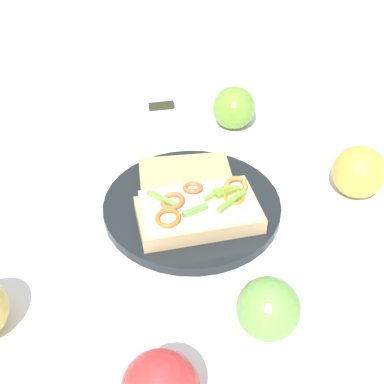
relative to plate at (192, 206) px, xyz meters
name	(u,v)px	position (x,y,z in m)	size (l,w,h in m)	color
ground_plane	(192,210)	(0.00, 0.00, -0.01)	(2.00, 2.00, 0.00)	white
plate	(192,206)	(0.00, 0.00, 0.00)	(0.27, 0.27, 0.02)	black
sandwich	(199,211)	(0.04, 0.01, 0.03)	(0.12, 0.19, 0.05)	tan
bread_slice_side	(186,179)	(-0.04, -0.01, 0.02)	(0.14, 0.10, 0.02)	tan
apple_0	(268,309)	(0.22, 0.08, 0.03)	(0.08, 0.08, 0.08)	#6FA74B
apple_1	(359,172)	(-0.03, 0.26, 0.03)	(0.08, 0.08, 0.08)	gold
apple_2	(234,108)	(-0.23, 0.09, 0.03)	(0.08, 0.08, 0.08)	#72A736
knife	(152,107)	(-0.30, -0.06, 0.00)	(0.03, 0.13, 0.01)	silver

